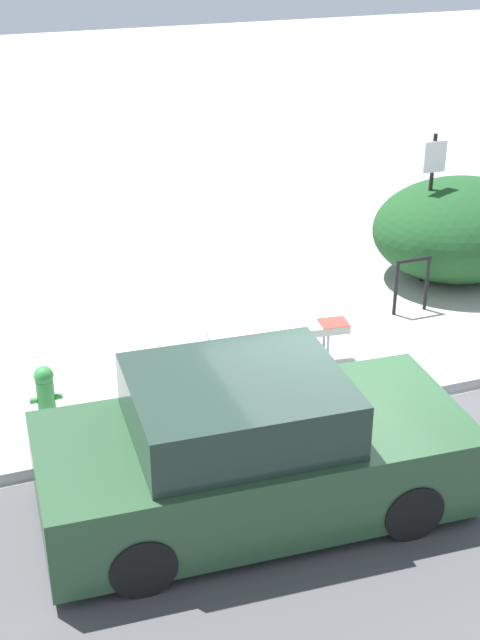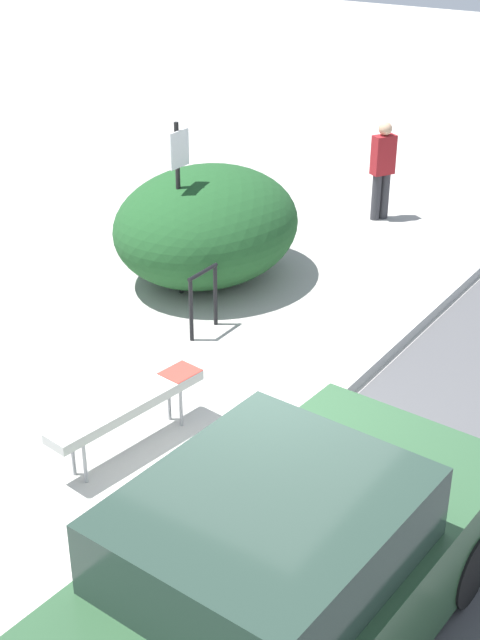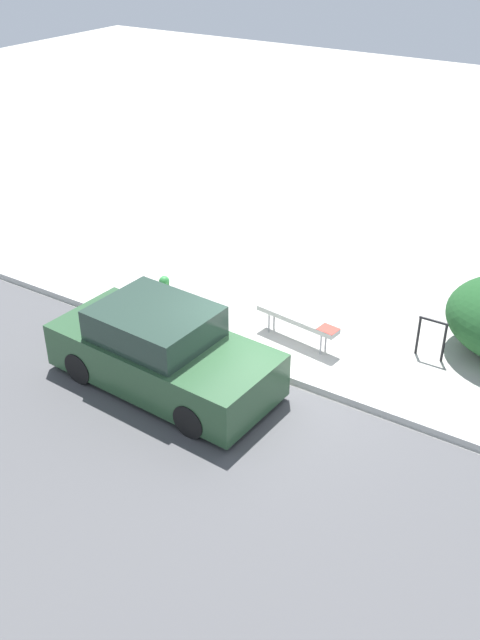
% 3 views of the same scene
% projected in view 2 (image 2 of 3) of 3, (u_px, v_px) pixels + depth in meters
% --- Properties ---
extents(ground_plane, '(60.00, 60.00, 0.00)m').
position_uv_depth(ground_plane, '(246.00, 481.00, 8.25)').
color(ground_plane, '#ADAAA3').
extents(curb, '(60.00, 0.20, 0.13)m').
position_uv_depth(curb, '(246.00, 475.00, 8.22)').
color(curb, '#B7B7B2').
rests_on(curb, ground_plane).
extents(bench, '(1.81, 0.53, 0.56)m').
position_uv_depth(bench, '(128.00, 406.00, 8.49)').
color(bench, '#99999E').
rests_on(bench, ground_plane).
extents(bike_rack, '(0.55, 0.06, 0.83)m').
position_uv_depth(bike_rack, '(203.00, 295.00, 10.66)').
color(bike_rack, black).
rests_on(bike_rack, ground_plane).
extents(sign_post, '(0.36, 0.08, 2.30)m').
position_uv_depth(sign_post, '(179.00, 194.00, 11.26)').
color(sign_post, black).
rests_on(sign_post, ground_plane).
extents(shrub_hedge, '(2.76, 2.34, 1.54)m').
position_uv_depth(shrub_hedge, '(207.00, 225.00, 12.00)').
color(shrub_hedge, '#1E4C23').
rests_on(shrub_hedge, ground_plane).
extents(pedestrian, '(0.41, 0.35, 1.58)m').
position_uv_depth(pedestrian, '(382.00, 168.00, 14.03)').
color(pedestrian, '#333338').
rests_on(pedestrian, ground_plane).
extents(parked_car_near, '(4.20, 2.03, 1.49)m').
position_uv_depth(parked_car_near, '(278.00, 581.00, 6.16)').
color(parked_car_near, black).
rests_on(parked_car_near, ground_plane).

